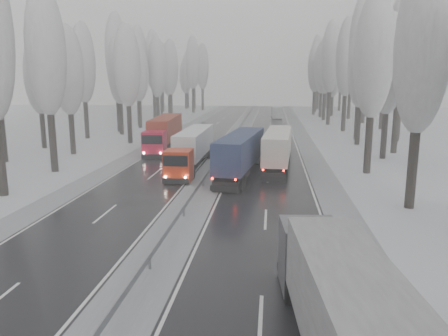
% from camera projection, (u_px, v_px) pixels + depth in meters
% --- Properties ---
extents(ground, '(260.00, 260.00, 0.00)m').
position_uv_depth(ground, '(121.00, 315.00, 16.41)').
color(ground, silver).
rests_on(ground, ground).
extents(carriageway_right, '(7.50, 200.00, 0.03)m').
position_uv_depth(carriageway_right, '(268.00, 165.00, 45.06)').
color(carriageway_right, black).
rests_on(carriageway_right, ground).
extents(carriageway_left, '(7.50, 200.00, 0.03)m').
position_uv_depth(carriageway_left, '(169.00, 163.00, 46.18)').
color(carriageway_left, black).
rests_on(carriageway_left, ground).
extents(median_slush, '(3.00, 200.00, 0.04)m').
position_uv_depth(median_slush, '(218.00, 164.00, 45.62)').
color(median_slush, '#9A9DA1').
rests_on(median_slush, ground).
extents(shoulder_right, '(2.40, 200.00, 0.04)m').
position_uv_depth(shoulder_right, '(317.00, 166.00, 44.53)').
color(shoulder_right, '#9A9DA1').
rests_on(shoulder_right, ground).
extents(shoulder_left, '(2.40, 200.00, 0.04)m').
position_uv_depth(shoulder_left, '(124.00, 162.00, 46.71)').
color(shoulder_left, '#9A9DA1').
rests_on(shoulder_left, ground).
extents(median_guardrail, '(0.12, 200.00, 0.76)m').
position_uv_depth(median_guardrail, '(218.00, 158.00, 45.49)').
color(median_guardrail, slate).
rests_on(median_guardrail, ground).
extents(tree_16, '(3.60, 3.60, 16.53)m').
position_uv_depth(tree_16, '(423.00, 48.00, 27.93)').
color(tree_16, black).
rests_on(tree_16, ground).
extents(tree_18, '(3.60, 3.60, 16.58)m').
position_uv_depth(tree_18, '(374.00, 56.00, 39.05)').
color(tree_18, black).
rests_on(tree_18, ground).
extents(tree_19, '(3.60, 3.60, 14.57)m').
position_uv_depth(tree_19, '(422.00, 71.00, 42.61)').
color(tree_19, black).
rests_on(tree_19, ground).
extents(tree_20, '(3.60, 3.60, 15.71)m').
position_uv_depth(tree_20, '(389.00, 65.00, 46.72)').
color(tree_20, black).
rests_on(tree_20, ground).
extents(tree_21, '(3.60, 3.60, 18.62)m').
position_uv_depth(tree_21, '(401.00, 50.00, 50.00)').
color(tree_21, black).
rests_on(tree_21, ground).
extents(tree_22, '(3.60, 3.60, 15.86)m').
position_uv_depth(tree_22, '(362.00, 67.00, 56.95)').
color(tree_22, black).
rests_on(tree_22, ground).
extents(tree_23, '(3.60, 3.60, 13.55)m').
position_uv_depth(tree_23, '(402.00, 78.00, 60.47)').
color(tree_23, black).
rests_on(tree_23, ground).
extents(tree_24, '(3.60, 3.60, 20.49)m').
position_uv_depth(tree_24, '(362.00, 47.00, 61.55)').
color(tree_24, black).
rests_on(tree_24, ground).
extents(tree_25, '(3.60, 3.60, 19.44)m').
position_uv_depth(tree_25, '(404.00, 53.00, 64.84)').
color(tree_25, black).
rests_on(tree_25, ground).
extents(tree_26, '(3.60, 3.60, 18.78)m').
position_uv_depth(tree_26, '(347.00, 58.00, 71.78)').
color(tree_26, black).
rests_on(tree_26, ground).
extents(tree_27, '(3.60, 3.60, 17.62)m').
position_uv_depth(tree_27, '(385.00, 63.00, 75.06)').
color(tree_27, black).
rests_on(tree_27, ground).
extents(tree_28, '(3.60, 3.60, 19.62)m').
position_uv_depth(tree_28, '(331.00, 58.00, 82.21)').
color(tree_28, black).
rests_on(tree_28, ground).
extents(tree_29, '(3.60, 3.60, 18.11)m').
position_uv_depth(tree_29, '(366.00, 63.00, 85.51)').
color(tree_29, black).
rests_on(tree_29, ground).
extents(tree_30, '(3.60, 3.60, 17.86)m').
position_uv_depth(tree_30, '(326.00, 65.00, 91.91)').
color(tree_30, black).
rests_on(tree_30, ground).
extents(tree_31, '(3.60, 3.60, 18.58)m').
position_uv_depth(tree_31, '(351.00, 64.00, 95.08)').
color(tree_31, black).
rests_on(tree_31, ground).
extents(tree_32, '(3.60, 3.60, 17.33)m').
position_uv_depth(tree_32, '(322.00, 68.00, 99.28)').
color(tree_32, black).
rests_on(tree_32, ground).
extents(tree_33, '(3.60, 3.60, 14.33)m').
position_uv_depth(tree_33, '(333.00, 77.00, 103.22)').
color(tree_33, black).
rests_on(tree_33, ground).
extents(tree_34, '(3.60, 3.60, 17.63)m').
position_uv_depth(tree_34, '(315.00, 68.00, 106.26)').
color(tree_34, black).
rests_on(tree_34, ground).
extents(tree_35, '(3.60, 3.60, 18.25)m').
position_uv_depth(tree_35, '(351.00, 66.00, 109.09)').
color(tree_35, black).
rests_on(tree_35, ground).
extents(tree_36, '(3.60, 3.60, 20.23)m').
position_uv_depth(tree_36, '(317.00, 62.00, 115.37)').
color(tree_36, black).
rests_on(tree_36, ground).
extents(tree_37, '(3.60, 3.60, 16.37)m').
position_uv_depth(tree_37, '(341.00, 72.00, 119.02)').
color(tree_37, black).
rests_on(tree_37, ground).
extents(tree_38, '(3.60, 3.60, 17.97)m').
position_uv_depth(tree_38, '(319.00, 69.00, 125.77)').
color(tree_38, black).
rests_on(tree_38, ground).
extents(tree_39, '(3.60, 3.60, 16.19)m').
position_uv_depth(tree_39, '(327.00, 73.00, 129.59)').
color(tree_39, black).
rests_on(tree_39, ground).
extents(tree_58, '(3.60, 3.60, 17.21)m').
position_uv_depth(tree_58, '(46.00, 52.00, 39.72)').
color(tree_58, black).
rests_on(tree_58, ground).
extents(tree_60, '(3.60, 3.60, 14.84)m').
position_uv_depth(tree_60, '(68.00, 71.00, 49.69)').
color(tree_60, black).
rests_on(tree_60, ground).
extents(tree_61, '(3.60, 3.60, 13.95)m').
position_uv_depth(tree_61, '(39.00, 76.00, 54.31)').
color(tree_61, black).
rests_on(tree_61, ground).
extents(tree_62, '(3.60, 3.60, 16.04)m').
position_uv_depth(tree_62, '(127.00, 66.00, 58.41)').
color(tree_62, black).
rests_on(tree_62, ground).
extents(tree_63, '(3.60, 3.60, 16.88)m').
position_uv_depth(tree_63, '(83.00, 63.00, 63.04)').
color(tree_63, black).
rests_on(tree_63, ground).
extents(tree_64, '(3.60, 3.60, 15.42)m').
position_uv_depth(tree_64, '(119.00, 71.00, 67.70)').
color(tree_64, black).
rests_on(tree_64, ground).
extents(tree_65, '(3.60, 3.60, 19.48)m').
position_uv_depth(tree_65, '(116.00, 55.00, 71.27)').
color(tree_65, black).
rests_on(tree_65, ground).
extents(tree_66, '(3.60, 3.60, 15.23)m').
position_uv_depth(tree_66, '(138.00, 72.00, 77.09)').
color(tree_66, black).
rests_on(tree_66, ground).
extents(tree_67, '(3.60, 3.60, 17.09)m').
position_uv_depth(tree_67, '(137.00, 66.00, 80.90)').
color(tree_67, black).
rests_on(tree_67, ground).
extents(tree_68, '(3.60, 3.60, 16.65)m').
position_uv_depth(tree_68, '(157.00, 68.00, 83.33)').
color(tree_68, black).
rests_on(tree_68, ground).
extents(tree_69, '(3.60, 3.60, 19.35)m').
position_uv_depth(tree_69, '(138.00, 60.00, 87.40)').
color(tree_69, black).
rests_on(tree_69, ground).
extents(tree_70, '(3.60, 3.60, 17.09)m').
position_uv_depth(tree_70, '(170.00, 68.00, 93.06)').
color(tree_70, black).
rests_on(tree_70, ground).
extents(tree_71, '(3.60, 3.60, 19.61)m').
position_uv_depth(tree_71, '(153.00, 61.00, 97.15)').
color(tree_71, black).
rests_on(tree_71, ground).
extents(tree_72, '(3.60, 3.60, 15.11)m').
position_uv_depth(tree_72, '(169.00, 74.00, 102.70)').
color(tree_72, black).
rests_on(tree_72, ground).
extents(tree_73, '(3.60, 3.60, 17.22)m').
position_uv_depth(tree_73, '(161.00, 69.00, 106.63)').
color(tree_73, black).
rests_on(tree_73, ground).
extents(tree_74, '(3.60, 3.60, 19.68)m').
position_uv_depth(tree_74, '(193.00, 63.00, 112.21)').
color(tree_74, black).
rests_on(tree_74, ground).
extents(tree_75, '(3.60, 3.60, 18.60)m').
position_uv_depth(tree_75, '(162.00, 66.00, 117.22)').
color(tree_75, black).
rests_on(tree_75, ground).
extents(tree_76, '(3.60, 3.60, 18.55)m').
position_uv_depth(tree_76, '(202.00, 67.00, 121.39)').
color(tree_76, black).
rests_on(tree_76, ground).
extents(tree_77, '(3.60, 3.60, 14.32)m').
position_uv_depth(tree_77, '(186.00, 77.00, 126.43)').
color(tree_77, black).
rests_on(tree_77, ground).
extents(tree_78, '(3.60, 3.60, 19.55)m').
position_uv_depth(tree_78, '(194.00, 65.00, 128.06)').
color(tree_78, black).
rests_on(tree_78, ground).
extents(tree_79, '(3.60, 3.60, 17.07)m').
position_uv_depth(tree_79, '(187.00, 71.00, 132.57)').
color(tree_79, black).
rests_on(tree_79, ground).
extents(truck_grey_tarp, '(3.69, 14.83, 3.77)m').
position_uv_depth(truck_grey_tarp, '(355.00, 332.00, 11.42)').
color(truck_grey_tarp, '#45454A').
rests_on(truck_grey_tarp, ground).
extents(truck_blue_box, '(4.14, 15.21, 3.87)m').
position_uv_depth(truck_blue_box, '(243.00, 150.00, 40.13)').
color(truck_blue_box, '#1C2646').
rests_on(truck_blue_box, ground).
extents(truck_cream_box, '(3.19, 14.54, 3.70)m').
position_uv_depth(truck_cream_box, '(278.00, 145.00, 43.70)').
color(truck_cream_box, '#A0998E').
rests_on(truck_cream_box, ground).
extents(box_truck_distant, '(2.57, 7.00, 2.57)m').
position_uv_depth(box_truck_distant, '(277.00, 112.00, 98.51)').
color(box_truck_distant, '#AFB2B6').
rests_on(box_truck_distant, ground).
extents(truck_red_white, '(2.29, 14.23, 3.64)m').
position_uv_depth(truck_red_white, '(193.00, 146.00, 43.55)').
color(truck_red_white, red).
rests_on(truck_red_white, ground).
extents(truck_red_red, '(3.52, 15.50, 3.94)m').
position_uv_depth(truck_red_red, '(164.00, 131.00, 54.88)').
color(truck_red_red, '#B60A27').
rests_on(truck_red_red, ground).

